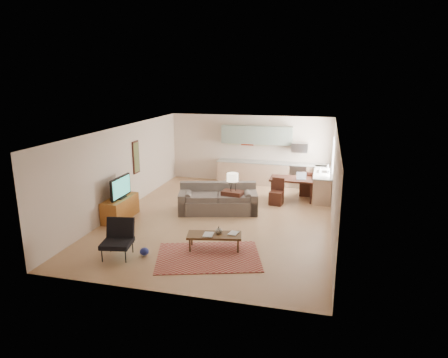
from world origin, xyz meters
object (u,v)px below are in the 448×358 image
(tv_credenza, at_px, (120,208))
(sofa, at_px, (218,199))
(dining_table, at_px, (292,189))
(armchair, at_px, (117,240))
(coffee_table, at_px, (214,242))
(console_table, at_px, (232,202))

(tv_credenza, bearing_deg, sofa, 25.92)
(tv_credenza, distance_m, dining_table, 5.83)
(armchair, relative_size, tv_credenza, 0.63)
(coffee_table, bearing_deg, tv_credenza, 145.06)
(dining_table, bearing_deg, tv_credenza, -146.85)
(sofa, xyz_separation_m, console_table, (0.47, -0.01, -0.08))
(dining_table, bearing_deg, sofa, -138.97)
(sofa, xyz_separation_m, armchair, (-1.47, -3.75, 0.00))
(armchair, xyz_separation_m, console_table, (1.94, 3.74, -0.08))
(tv_credenza, relative_size, console_table, 1.95)
(armchair, height_order, dining_table, armchair)
(sofa, height_order, coffee_table, sofa)
(sofa, height_order, tv_credenza, sofa)
(armchair, height_order, console_table, armchair)
(coffee_table, distance_m, console_table, 2.76)
(coffee_table, xyz_separation_m, dining_table, (1.50, 4.65, 0.18))
(coffee_table, height_order, armchair, armchair)
(console_table, height_order, dining_table, dining_table)
(coffee_table, xyz_separation_m, console_table, (-0.18, 2.75, 0.16))
(coffee_table, height_order, dining_table, dining_table)
(armchair, bearing_deg, sofa, 58.38)
(dining_table, bearing_deg, armchair, -122.99)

